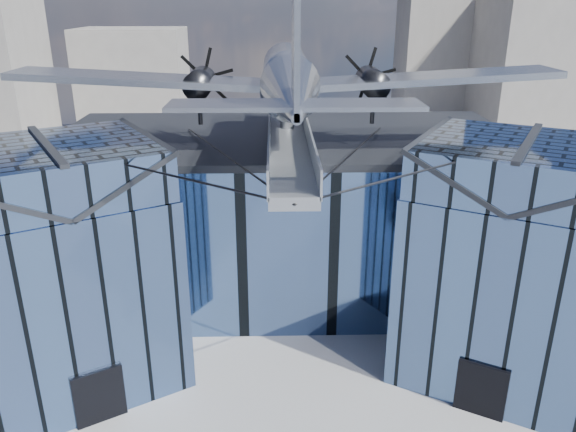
{
  "coord_description": "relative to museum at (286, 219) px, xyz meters",
  "views": [
    {
      "loc": [
        -0.67,
        -24.85,
        17.59
      ],
      "look_at": [
        0.0,
        2.0,
        7.2
      ],
      "focal_mm": 35.0,
      "sensor_mm": 36.0,
      "label": 1
    }
  ],
  "objects": [
    {
      "name": "ground_plane",
      "position": [
        -0.0,
        -5.82,
        -5.54
      ],
      "size": [
        120.0,
        120.0,
        0.0
      ],
      "primitive_type": "plane",
      "color": "gray"
    },
    {
      "name": "museum",
      "position": [
        0.0,
        0.0,
        0.0
      ],
      "size": [
        32.88,
        24.5,
        17.6
      ],
      "color": "#45608D",
      "rests_on": "ground"
    },
    {
      "name": "bg_towers",
      "position": [
        1.45,
        44.67,
        4.47
      ],
      "size": [
        77.0,
        24.5,
        26.0
      ],
      "color": "gray",
      "rests_on": "ground"
    }
  ]
}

